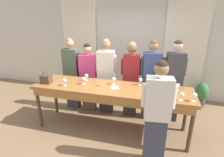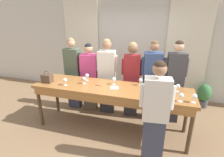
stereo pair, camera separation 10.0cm
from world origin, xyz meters
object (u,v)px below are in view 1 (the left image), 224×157
(tasting_bar, at_px, (111,91))
(wine_glass_back_mid, at_px, (162,87))
(wine_glass_front_mid, at_px, (86,76))
(guest_pink_top, at_px, (89,77))
(wine_bottle, at_px, (156,79))
(guest_beige_cap, at_px, (173,81))
(host_pouring, at_px, (157,114))
(wine_glass_front_left, at_px, (182,95))
(wine_glass_center_mid, at_px, (195,95))
(wine_glass_by_bottle, at_px, (114,79))
(handbag, at_px, (46,79))
(guest_striped_shirt, at_px, (131,78))
(wine_glass_back_left, at_px, (178,86))
(wine_glass_near_host, at_px, (148,80))
(guest_cream_sweater, at_px, (106,76))
(potted_plant, at_px, (202,93))
(wine_glass_center_left, at_px, (163,92))
(guest_olive_jacket, at_px, (72,73))
(wine_glass_center_right, at_px, (65,81))
(wine_glass_back_right, at_px, (140,80))
(guest_navy_coat, at_px, (151,80))
(wine_glass_front_right, at_px, (84,79))

(tasting_bar, xyz_separation_m, wine_glass_back_mid, (0.96, 0.01, 0.19))
(wine_glass_front_mid, height_order, guest_pink_top, guest_pink_top)
(wine_bottle, relative_size, wine_glass_back_mid, 2.23)
(wine_bottle, height_order, guest_beige_cap, guest_beige_cap)
(wine_glass_front_mid, relative_size, host_pouring, 0.09)
(wine_glass_front_left, relative_size, wine_glass_center_mid, 1.00)
(guest_beige_cap, bearing_deg, wine_glass_front_left, -86.08)
(wine_glass_center_mid, xyz_separation_m, wine_glass_by_bottle, (-1.45, 0.38, 0.00))
(wine_glass_front_mid, bearing_deg, handbag, -155.62)
(host_pouring, bearing_deg, guest_pink_top, 140.70)
(wine_glass_center_mid, relative_size, guest_striped_shirt, 0.09)
(wine_glass_back_left, bearing_deg, wine_glass_back_mid, -150.90)
(wine_glass_near_host, xyz_separation_m, guest_cream_sweater, (-0.98, 0.35, -0.14))
(potted_plant, bearing_deg, wine_glass_center_left, -120.43)
(wine_glass_back_left, relative_size, guest_pink_top, 0.09)
(handbag, distance_m, wine_glass_center_mid, 2.83)
(wine_glass_center_left, xyz_separation_m, wine_glass_back_left, (0.27, 0.37, -0.00))
(tasting_bar, xyz_separation_m, guest_olive_jacket, (-1.19, 0.69, 0.05))
(wine_glass_center_left, xyz_separation_m, wine_glass_by_bottle, (-0.95, 0.38, 0.00))
(guest_striped_shirt, distance_m, potted_plant, 2.07)
(wine_glass_center_right, height_order, potted_plant, wine_glass_center_right)
(wine_glass_center_mid, distance_m, guest_pink_top, 2.41)
(wine_glass_front_mid, relative_size, wine_glass_back_right, 1.00)
(guest_olive_jacket, height_order, host_pouring, guest_olive_jacket)
(guest_striped_shirt, xyz_separation_m, potted_plant, (1.76, 0.93, -0.60))
(guest_navy_coat, bearing_deg, wine_glass_back_left, -46.28)
(wine_glass_center_mid, bearing_deg, guest_navy_coat, 129.59)
(tasting_bar, bearing_deg, guest_striped_shirt, 67.34)
(wine_glass_front_mid, height_order, wine_glass_by_bottle, same)
(wine_glass_by_bottle, bearing_deg, wine_glass_center_left, -21.78)
(wine_glass_center_left, xyz_separation_m, guest_pink_top, (-1.72, 0.90, -0.21))
(wine_glass_front_left, bearing_deg, guest_striped_shirt, 136.86)
(wine_glass_front_right, relative_size, guest_cream_sweater, 0.08)
(guest_beige_cap, bearing_deg, potted_plant, 47.99)
(wine_glass_center_right, bearing_deg, wine_glass_front_left, -2.07)
(wine_glass_front_mid, bearing_deg, guest_striped_shirt, 27.60)
(guest_olive_jacket, bearing_deg, wine_glass_back_mid, -17.67)
(guest_pink_top, height_order, guest_beige_cap, guest_beige_cap)
(wine_glass_back_left, height_order, potted_plant, wine_glass_back_left)
(guest_olive_jacket, bearing_deg, guest_pink_top, 0.00)
(wine_glass_center_right, relative_size, host_pouring, 0.09)
(guest_pink_top, distance_m, guest_cream_sweater, 0.45)
(handbag, distance_m, guest_pink_top, 1.02)
(wine_glass_by_bottle, xyz_separation_m, host_pouring, (0.88, -0.83, -0.17))
(wine_glass_front_right, height_order, wine_glass_back_right, same)
(potted_plant, bearing_deg, wine_bottle, -133.44)
(wine_glass_by_bottle, bearing_deg, wine_glass_front_mid, 174.93)
(wine_glass_back_right, xyz_separation_m, guest_pink_top, (-1.29, 0.42, -0.21))
(handbag, distance_m, host_pouring, 2.32)
(wine_glass_center_right, height_order, wine_glass_back_left, same)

